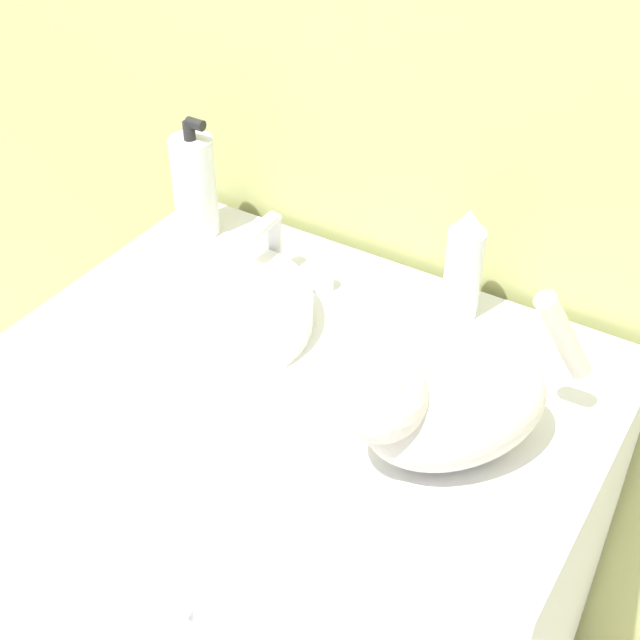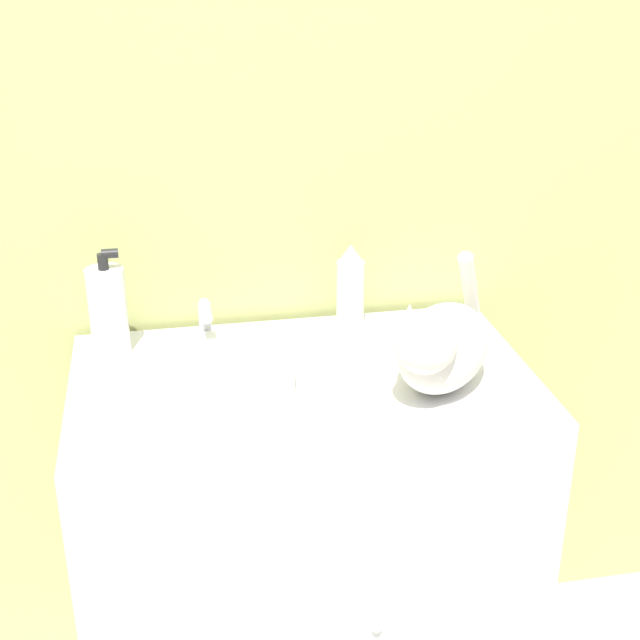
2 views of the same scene
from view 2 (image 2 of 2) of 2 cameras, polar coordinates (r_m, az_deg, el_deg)
wall_back at (r=1.78m, az=-2.90°, el=13.01°), size 6.00×0.05×2.50m
vanity_cabinet at (r=1.87m, az=-1.00°, el=-14.96°), size 0.84×0.53×0.83m
sink_basin at (r=1.58m, az=-6.88°, el=-3.74°), size 0.29×0.29×0.05m
faucet at (r=1.71m, az=-7.31°, el=-0.74°), size 0.21×0.09×0.11m
cat at (r=1.57m, az=7.69°, el=-1.59°), size 0.27×0.32×0.22m
soap_bottle at (r=1.73m, az=-13.41°, el=0.59°), size 0.07×0.07×0.21m
spray_bottle at (r=1.79m, az=1.95°, el=2.01°), size 0.06×0.06×0.18m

